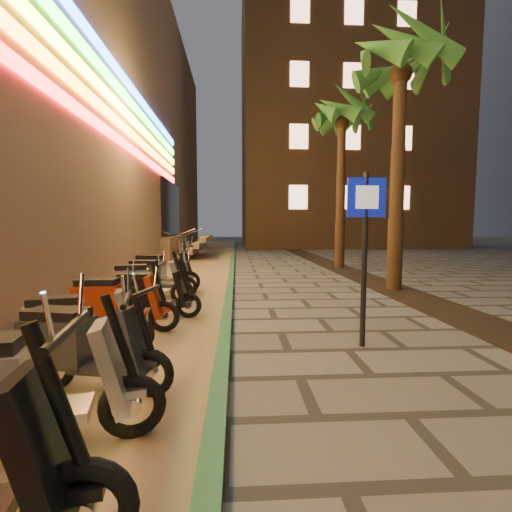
{
  "coord_description": "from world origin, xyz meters",
  "views": [
    {
      "loc": [
        -0.72,
        -2.06,
        1.7
      ],
      "look_at": [
        -0.37,
        3.94,
        1.2
      ],
      "focal_mm": 24.0,
      "sensor_mm": 36.0,
      "label": 1
    }
  ],
  "objects": [
    {
      "name": "pedestrian_sign",
      "position": [
        1.09,
        2.64,
        1.59
      ],
      "size": [
        0.54,
        0.1,
        2.46
      ],
      "rotation": [
        0.0,
        0.0,
        0.02
      ],
      "color": "black",
      "rests_on": "ground"
    },
    {
      "name": "scooter_6",
      "position": [
        -2.33,
        1.47,
        0.49
      ],
      "size": [
        1.6,
        0.73,
        1.13
      ],
      "rotation": [
        0.0,
        0.0,
        -0.2
      ],
      "color": "black",
      "rests_on": "ground"
    },
    {
      "name": "scooter_7",
      "position": [
        -2.78,
        2.38,
        0.47
      ],
      "size": [
        1.53,
        0.75,
        1.08
      ],
      "rotation": [
        0.0,
        0.0,
        0.25
      ],
      "color": "black",
      "rests_on": "ground"
    },
    {
      "name": "green_curb",
      "position": [
        -0.9,
        10.0,
        0.05
      ],
      "size": [
        0.18,
        60.0,
        0.1
      ],
      "primitive_type": "cube",
      "color": "#235F3B",
      "rests_on": "ground"
    },
    {
      "name": "scooter_9",
      "position": [
        -2.36,
        4.36,
        0.48
      ],
      "size": [
        1.57,
        0.55,
        1.11
      ],
      "rotation": [
        0.0,
        0.0,
        -0.05
      ],
      "color": "black",
      "rests_on": "ground"
    },
    {
      "name": "ground",
      "position": [
        0.0,
        0.0,
        0.0
      ],
      "size": [
        120.0,
        120.0,
        0.0
      ],
      "primitive_type": "plane",
      "color": "#474442",
      "rests_on": "ground"
    },
    {
      "name": "planting_strip",
      "position": [
        3.6,
        5.0,
        0.01
      ],
      "size": [
        1.2,
        40.0,
        0.02
      ],
      "primitive_type": "cube",
      "color": "black",
      "rests_on": "ground"
    },
    {
      "name": "apartment_block",
      "position": [
        9.0,
        32.0,
        12.5
      ],
      "size": [
        18.0,
        16.06,
        25.0
      ],
      "color": "brown",
      "rests_on": "ground"
    },
    {
      "name": "parking_strip",
      "position": [
        -2.6,
        10.0,
        0.01
      ],
      "size": [
        3.4,
        60.0,
        0.01
      ],
      "primitive_type": "cube",
      "color": "#8C7251",
      "rests_on": "ground"
    },
    {
      "name": "scooter_5",
      "position": [
        -2.34,
        0.46,
        0.52
      ],
      "size": [
        1.7,
        0.8,
        1.19
      ],
      "rotation": [
        0.0,
        0.0,
        0.23
      ],
      "color": "black",
      "rests_on": "ground"
    },
    {
      "name": "scooter_11",
      "position": [
        -2.71,
        6.33,
        0.51
      ],
      "size": [
        1.68,
        0.64,
        1.18
      ],
      "rotation": [
        0.0,
        0.0,
        -0.11
      ],
      "color": "black",
      "rests_on": "ground"
    },
    {
      "name": "scooter_8",
      "position": [
        -2.68,
        3.46,
        0.5
      ],
      "size": [
        1.64,
        0.58,
        1.16
      ],
      "rotation": [
        0.0,
        0.0,
        0.02
      ],
      "color": "black",
      "rests_on": "ground"
    },
    {
      "name": "scooter_10",
      "position": [
        -2.7,
        5.33,
        0.52
      ],
      "size": [
        1.69,
        0.81,
        1.19
      ],
      "rotation": [
        0.0,
        0.0,
        0.24
      ],
      "color": "black",
      "rests_on": "ground"
    },
    {
      "name": "scooter_12",
      "position": [
        -2.77,
        7.18,
        0.54
      ],
      "size": [
        1.78,
        0.81,
        1.25
      ],
      "rotation": [
        0.0,
        0.0,
        -0.2
      ],
      "color": "black",
      "rests_on": "ground"
    },
    {
      "name": "palm_c",
      "position": [
        3.6,
        7.0,
        5.73
      ],
      "size": [
        2.97,
        3.02,
        6.91
      ],
      "color": "#472D19",
      "rests_on": "ground"
    },
    {
      "name": "palm_d",
      "position": [
        3.6,
        12.0,
        5.94
      ],
      "size": [
        2.97,
        3.02,
        7.16
      ],
      "color": "#472D19",
      "rests_on": "ground"
    }
  ]
}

